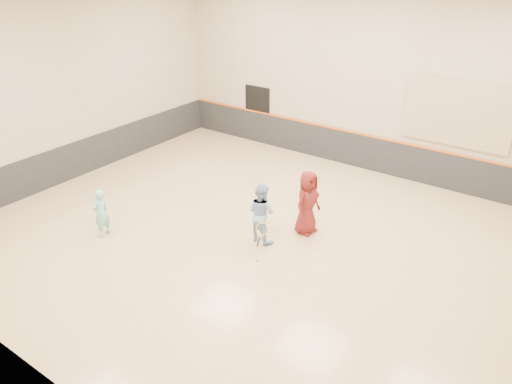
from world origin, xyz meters
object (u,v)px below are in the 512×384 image
Objects in this scene: girl at (101,213)px; spare_racket at (255,206)px; instructor at (261,213)px; young_man at (307,203)px.

spare_racket is (2.40, 3.58, -0.59)m from girl.
girl is 4.21m from instructor.
instructor is 1.30m from young_man.
spare_racket is at bearing 141.56° from girl.
girl is at bearing 133.51° from young_man.
girl is 0.76× the size of young_man.
instructor is 0.92× the size of young_man.
young_man is at bearing -119.03° from instructor.
young_man is at bearing -8.49° from spare_racket.
girl is at bearing 38.64° from instructor.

